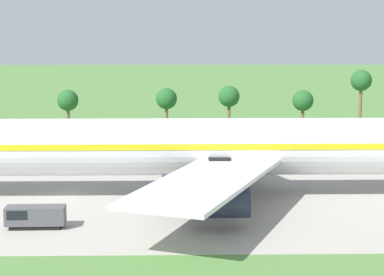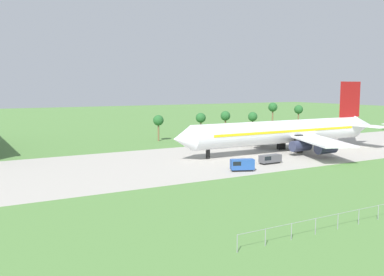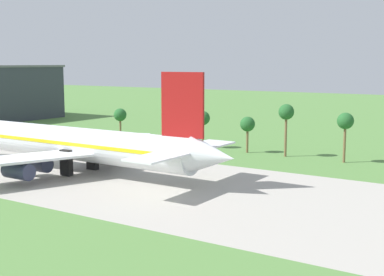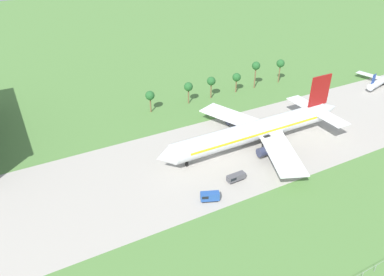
# 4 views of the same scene
# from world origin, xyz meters

# --- Properties ---
(ground_plane) EXTENTS (600.00, 600.00, 0.00)m
(ground_plane) POSITION_xyz_m (0.00, 0.00, 0.00)
(ground_plane) COLOR #517F3D
(taxiway_strip) EXTENTS (320.00, 44.00, 0.02)m
(taxiway_strip) POSITION_xyz_m (0.00, 0.00, 0.01)
(taxiway_strip) COLOR #A8A399
(taxiway_strip) RESTS_ON ground_plane
(jet_airliner) EXTENTS (72.21, 52.52, 20.00)m
(jet_airliner) POSITION_xyz_m (16.53, -0.25, 5.62)
(jet_airliner) COLOR white
(jet_airliner) RESTS_ON ground_plane
(baggage_tug) EXTENTS (5.71, 2.14, 2.15)m
(baggage_tug) POSITION_xyz_m (-0.81, -13.57, 1.17)
(baggage_tug) COLOR black
(baggage_tug) RESTS_ON ground_plane
(fuel_truck) EXTENTS (5.50, 3.78, 2.64)m
(fuel_truck) POSITION_xyz_m (-12.02, -17.58, 1.42)
(fuel_truck) COLOR black
(fuel_truck) RESTS_ON ground_plane
(palm_tree_row) EXTENTS (67.25, 3.60, 12.19)m
(palm_tree_row) POSITION_xyz_m (27.57, 38.96, 7.89)
(palm_tree_row) COLOR brown
(palm_tree_row) RESTS_ON ground_plane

